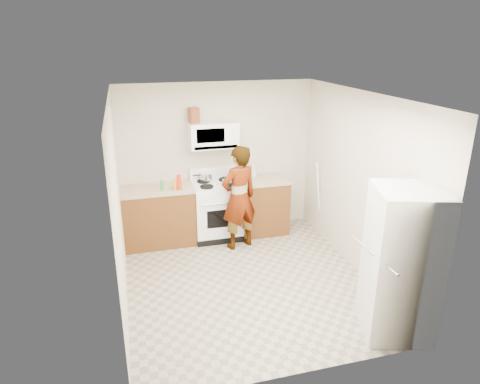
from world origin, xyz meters
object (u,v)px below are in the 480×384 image
object	(u,v)px
gas_range	(217,209)
fridge	(401,263)
microwave	(213,135)
kettle	(253,171)
saucepan	(206,177)
person	(239,198)

from	to	relation	value
gas_range	fridge	size ratio (longest dim) A/B	0.66
microwave	fridge	bearing A→B (deg)	-65.07
microwave	kettle	size ratio (longest dim) A/B	4.54
saucepan	gas_range	bearing A→B (deg)	-51.55
kettle	saucepan	distance (m)	0.82
kettle	person	bearing A→B (deg)	-100.17
kettle	saucepan	bearing A→B (deg)	-153.47
microwave	fridge	distance (m)	3.46
person	fridge	distance (m)	2.72
gas_range	saucepan	size ratio (longest dim) A/B	5.76
gas_range	microwave	xyz separation A→B (m)	(0.00, 0.13, 1.21)
fridge	saucepan	bearing A→B (deg)	133.97
gas_range	person	world-z (taller)	person
microwave	person	world-z (taller)	microwave
person	saucepan	world-z (taller)	person
person	fridge	size ratio (longest dim) A/B	0.97
gas_range	fridge	world-z (taller)	fridge
fridge	kettle	xyz separation A→B (m)	(-0.72, 3.15, 0.17)
gas_range	saucepan	world-z (taller)	gas_range
person	fridge	xyz separation A→B (m)	(1.16, -2.46, 0.03)
microwave	person	xyz separation A→B (m)	(0.26, -0.59, -0.88)
fridge	saucepan	world-z (taller)	fridge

